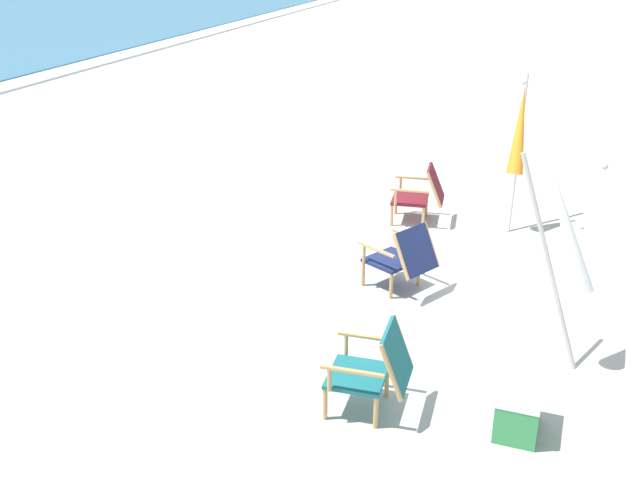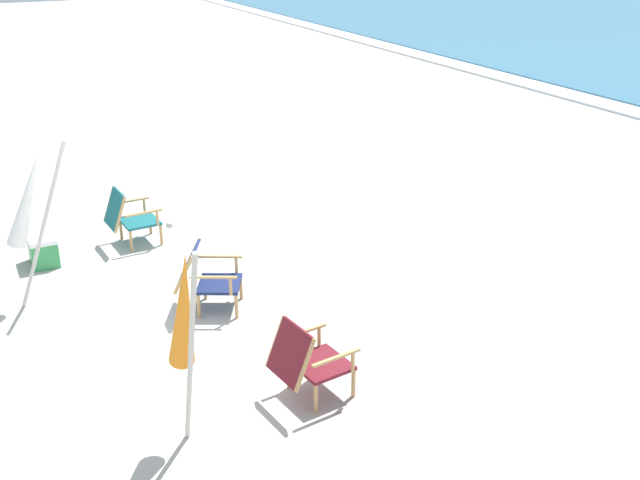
{
  "view_description": "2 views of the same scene",
  "coord_description": "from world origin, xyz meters",
  "px_view_note": "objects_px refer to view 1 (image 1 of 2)",
  "views": [
    {
      "loc": [
        -7.73,
        -1.12,
        3.86
      ],
      "look_at": [
        -0.49,
        1.56,
        0.57
      ],
      "focal_mm": 42.0,
      "sensor_mm": 36.0,
      "label": 1
    },
    {
      "loc": [
        7.29,
        -1.6,
        4.19
      ],
      "look_at": [
        0.22,
        1.89,
        0.83
      ],
      "focal_mm": 42.0,
      "sensor_mm": 36.0,
      "label": 2
    }
  ],
  "objects_px": {
    "beach_chair_front_right": "(422,193)",
    "umbrella_furled_white": "(566,234)",
    "cooler_box": "(519,410)",
    "beach_chair_far_center": "(403,256)",
    "umbrella_furled_orange": "(520,131)",
    "beach_chair_front_left": "(375,367)"
  },
  "relations": [
    {
      "from": "beach_chair_far_center",
      "to": "umbrella_furled_white",
      "type": "bearing_deg",
      "value": -119.23
    },
    {
      "from": "umbrella_furled_white",
      "to": "beach_chair_far_center",
      "type": "bearing_deg",
      "value": 60.77
    },
    {
      "from": "beach_chair_front_left",
      "to": "cooler_box",
      "type": "distance_m",
      "value": 1.21
    },
    {
      "from": "beach_chair_far_center",
      "to": "umbrella_furled_orange",
      "type": "height_order",
      "value": "umbrella_furled_orange"
    },
    {
      "from": "beach_chair_front_right",
      "to": "umbrella_furled_white",
      "type": "height_order",
      "value": "umbrella_furled_white"
    },
    {
      "from": "beach_chair_front_left",
      "to": "cooler_box",
      "type": "xyz_separation_m",
      "value": [
        0.14,
        -1.18,
        -0.23
      ]
    },
    {
      "from": "beach_chair_front_right",
      "to": "umbrella_furled_white",
      "type": "relative_size",
      "value": 0.4
    },
    {
      "from": "beach_chair_front_left",
      "to": "umbrella_furled_orange",
      "type": "height_order",
      "value": "umbrella_furled_orange"
    },
    {
      "from": "umbrella_furled_orange",
      "to": "cooler_box",
      "type": "xyz_separation_m",
      "value": [
        -4.56,
        -0.63,
        -1.14
      ]
    },
    {
      "from": "umbrella_furled_white",
      "to": "umbrella_furled_orange",
      "type": "xyz_separation_m",
      "value": [
        3.36,
        0.79,
        0.02
      ]
    },
    {
      "from": "beach_chair_front_right",
      "to": "beach_chair_far_center",
      "type": "bearing_deg",
      "value": -172.34
    },
    {
      "from": "beach_chair_front_left",
      "to": "umbrella_furled_orange",
      "type": "distance_m",
      "value": 4.82
    },
    {
      "from": "beach_chair_far_center",
      "to": "umbrella_furled_orange",
      "type": "distance_m",
      "value": 2.73
    },
    {
      "from": "beach_chair_front_left",
      "to": "cooler_box",
      "type": "height_order",
      "value": "beach_chair_front_left"
    },
    {
      "from": "cooler_box",
      "to": "umbrella_furled_orange",
      "type": "bearing_deg",
      "value": 7.84
    },
    {
      "from": "umbrella_furled_white",
      "to": "cooler_box",
      "type": "distance_m",
      "value": 1.64
    },
    {
      "from": "beach_chair_front_left",
      "to": "umbrella_furled_white",
      "type": "height_order",
      "value": "umbrella_furled_white"
    },
    {
      "from": "beach_chair_front_right",
      "to": "beach_chair_front_left",
      "type": "xyz_separation_m",
      "value": [
        -4.44,
        -0.64,
        0.0
      ]
    },
    {
      "from": "beach_chair_front_left",
      "to": "umbrella_furled_white",
      "type": "distance_m",
      "value": 2.09
    },
    {
      "from": "beach_chair_far_center",
      "to": "umbrella_furled_white",
      "type": "relative_size",
      "value": 0.45
    },
    {
      "from": "beach_chair_front_left",
      "to": "umbrella_furled_white",
      "type": "xyz_separation_m",
      "value": [
        1.34,
        -1.35,
        0.88
      ]
    },
    {
      "from": "beach_chair_front_right",
      "to": "beach_chair_front_left",
      "type": "bearing_deg",
      "value": -171.75
    }
  ]
}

